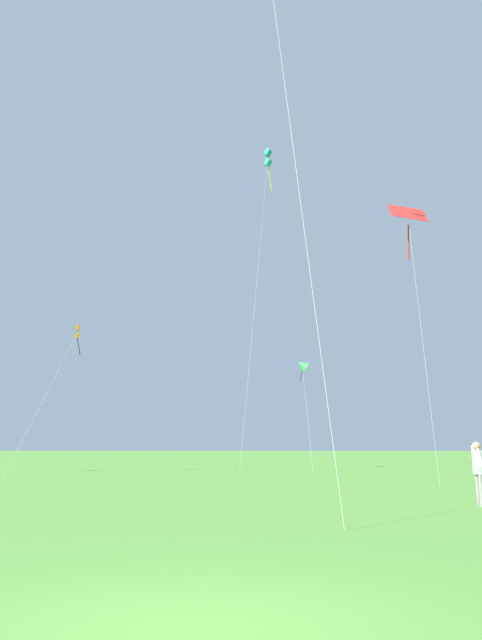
# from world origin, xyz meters

# --- Properties ---
(ground_plane) EXTENTS (400.00, 400.00, 0.00)m
(ground_plane) POSITION_xyz_m (0.00, 0.00, 0.00)
(ground_plane) COLOR #4C8433
(kite_red_high) EXTENTS (1.95, 4.64, 13.93)m
(kite_red_high) POSITION_xyz_m (8.72, 23.72, 12.73)
(kite_red_high) COLOR red
(kite_red_high) RESTS_ON ground_plane
(kite_orange_box) EXTENTS (0.77, 9.50, 9.28)m
(kite_orange_box) POSITION_xyz_m (-10.48, 32.72, 8.63)
(kite_orange_box) COLOR orange
(kite_orange_box) RESTS_ON ground_plane
(kite_green_small) EXTENTS (1.06, 7.75, 8.04)m
(kite_green_small) POSITION_xyz_m (4.63, 39.48, 7.48)
(kite_green_small) COLOR green
(kite_green_small) RESTS_ON ground_plane
(kite_teal_box) EXTENTS (2.75, 10.13, 26.96)m
(kite_teal_box) POSITION_xyz_m (2.34, 43.26, 25.87)
(kite_teal_box) COLOR teal
(kite_teal_box) RESTS_ON ground_plane
(person_near_tree) EXTENTS (0.23, 0.55, 1.69)m
(person_near_tree) POSITION_xyz_m (6.70, 11.16, 1.02)
(person_near_tree) COLOR gray
(person_near_tree) RESTS_ON ground_plane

